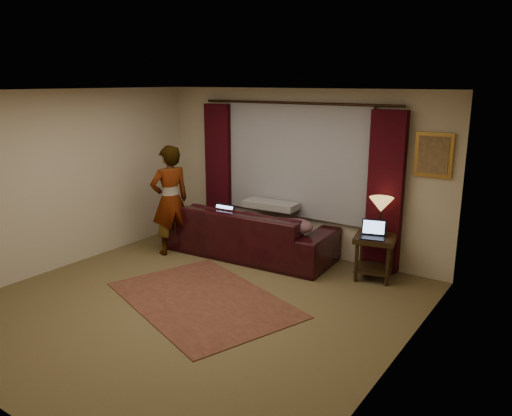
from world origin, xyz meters
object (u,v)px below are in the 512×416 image
at_px(end_table, 374,257).
at_px(laptop_table, 373,230).
at_px(tiffany_lamp, 380,216).
at_px(sofa, 251,223).
at_px(laptop_sofa, 219,214).
at_px(person, 170,200).

distance_m(end_table, laptop_table, 0.45).
height_order(end_table, tiffany_lamp, tiffany_lamp).
height_order(tiffany_lamp, laptop_table, tiffany_lamp).
height_order(sofa, end_table, sofa).
relative_size(sofa, end_table, 4.23).
bearing_deg(sofa, end_table, -178.70).
bearing_deg(tiffany_lamp, end_table, -103.84).
xyz_separation_m(sofa, end_table, (1.98, 0.18, -0.22)).
xyz_separation_m(laptop_sofa, end_table, (2.39, 0.45, -0.35)).
bearing_deg(laptop_table, laptop_sofa, 171.76).
height_order(sofa, laptop_sofa, sofa).
bearing_deg(person, laptop_sofa, 139.84).
bearing_deg(person, tiffany_lamp, 128.55).
bearing_deg(laptop_sofa, person, -155.24).
bearing_deg(end_table, laptop_sofa, -169.27).
distance_m(sofa, end_table, 2.00).
bearing_deg(sofa, tiffany_lamp, -176.33).
distance_m(laptop_sofa, laptop_table, 2.43).
distance_m(laptop_sofa, person, 0.82).
bearing_deg(tiffany_lamp, laptop_sofa, -167.41).
xyz_separation_m(sofa, laptop_table, (2.00, 0.04, 0.21)).
bearing_deg(laptop_sofa, end_table, 8.03).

